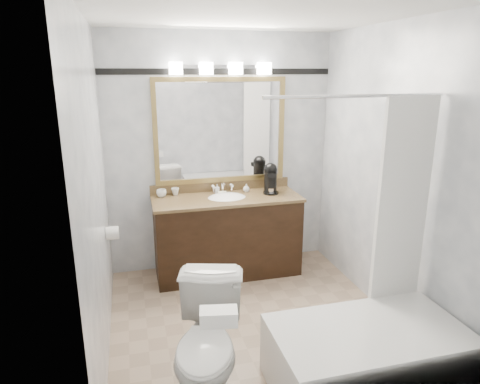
# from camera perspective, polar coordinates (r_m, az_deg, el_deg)

# --- Properties ---
(room) EXTENTS (2.42, 2.62, 2.52)m
(room) POSITION_cam_1_polar(r_m,az_deg,el_deg) (3.36, 2.04, 1.05)
(room) COLOR gray
(room) RESTS_ON ground
(vanity) EXTENTS (1.53, 0.58, 0.97)m
(vanity) POSITION_cam_1_polar(r_m,az_deg,el_deg) (4.55, -1.74, -5.61)
(vanity) COLOR black
(vanity) RESTS_ON ground
(mirror) EXTENTS (1.40, 0.04, 1.10)m
(mirror) POSITION_cam_1_polar(r_m,az_deg,el_deg) (4.53, -2.62, 8.15)
(mirror) COLOR #9C8146
(mirror) RESTS_ON room
(vanity_light_bar) EXTENTS (1.02, 0.14, 0.12)m
(vanity_light_bar) POSITION_cam_1_polar(r_m,az_deg,el_deg) (4.44, -2.57, 16.18)
(vanity_light_bar) COLOR silver
(vanity_light_bar) RESTS_ON room
(accent_stripe) EXTENTS (2.40, 0.01, 0.06)m
(accent_stripe) POSITION_cam_1_polar(r_m,az_deg,el_deg) (4.50, -2.75, 15.75)
(accent_stripe) COLOR black
(accent_stripe) RESTS_ON room
(bathtub) EXTENTS (1.30, 0.75, 1.96)m
(bathtub) POSITION_cam_1_polar(r_m,az_deg,el_deg) (3.24, 16.79, -19.32)
(bathtub) COLOR white
(bathtub) RESTS_ON ground
(tp_roll) EXTENTS (0.11, 0.12, 0.12)m
(tp_roll) POSITION_cam_1_polar(r_m,az_deg,el_deg) (4.04, -16.65, -5.25)
(tp_roll) COLOR white
(tp_roll) RESTS_ON room
(toilet) EXTENTS (0.64, 0.87, 0.79)m
(toilet) POSITION_cam_1_polar(r_m,az_deg,el_deg) (2.94, -4.31, -19.76)
(toilet) COLOR white
(toilet) RESTS_ON ground
(tissue_box) EXTENTS (0.22, 0.15, 0.08)m
(tissue_box) POSITION_cam_1_polar(r_m,az_deg,el_deg) (2.40, -2.87, -16.26)
(tissue_box) COLOR white
(tissue_box) RESTS_ON toilet
(coffee_maker) EXTENTS (0.17, 0.21, 0.32)m
(coffee_maker) POSITION_cam_1_polar(r_m,az_deg,el_deg) (4.56, 4.09, 1.96)
(coffee_maker) COLOR black
(coffee_maker) RESTS_ON vanity
(cup_left) EXTENTS (0.12, 0.12, 0.08)m
(cup_left) POSITION_cam_1_polar(r_m,az_deg,el_deg) (4.48, -10.42, -0.17)
(cup_left) COLOR white
(cup_left) RESTS_ON vanity
(cup_right) EXTENTS (0.11, 0.11, 0.08)m
(cup_right) POSITION_cam_1_polar(r_m,az_deg,el_deg) (4.53, -8.63, 0.07)
(cup_right) COLOR white
(cup_right) RESTS_ON vanity
(soap_bottle_a) EXTENTS (0.05, 0.05, 0.10)m
(soap_bottle_a) POSITION_cam_1_polar(r_m,az_deg,el_deg) (4.55, -3.06, 0.43)
(soap_bottle_a) COLOR white
(soap_bottle_a) RESTS_ON vanity
(soap_bottle_b) EXTENTS (0.09, 0.09, 0.09)m
(soap_bottle_b) POSITION_cam_1_polar(r_m,az_deg,el_deg) (4.60, 0.85, 0.56)
(soap_bottle_b) COLOR white
(soap_bottle_b) RESTS_ON vanity
(soap_bar) EXTENTS (0.09, 0.06, 0.03)m
(soap_bar) POSITION_cam_1_polar(r_m,az_deg,el_deg) (4.52, -2.40, -0.12)
(soap_bar) COLOR #E7EAC1
(soap_bar) RESTS_ON vanity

